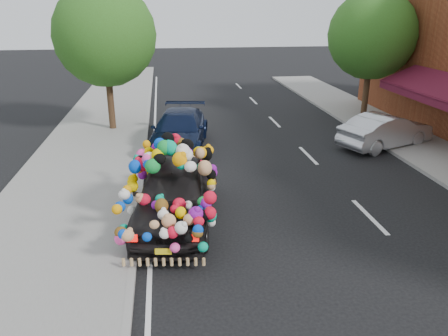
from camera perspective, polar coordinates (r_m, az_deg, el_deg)
name	(u,v)px	position (r m, az deg, el deg)	size (l,w,h in m)	color
ground	(232,226)	(10.94, 1.12, -7.55)	(100.00, 100.00, 0.00)	black
sidewalk	(52,235)	(11.15, -21.52, -8.19)	(4.00, 60.00, 0.12)	gray
kerb	(136,230)	(10.83, -11.38, -7.90)	(0.15, 60.00, 0.13)	gray
lane_markings	(369,216)	(11.99, 18.46, -6.02)	(6.00, 50.00, 0.01)	silver
tree_near_sidewalk	(105,35)	(19.21, -15.33, 16.40)	(4.20, 4.20, 6.13)	#332114
tree_far_b	(372,35)	(21.79, 18.80, 16.10)	(4.00, 4.00, 5.90)	#332114
plush_art_car	(173,180)	(10.78, -6.66, -1.59)	(2.75, 4.92, 2.18)	black
navy_sedan	(179,131)	(16.68, -5.90, 4.88)	(1.96, 4.82, 1.40)	black
silver_hatchback	(386,131)	(17.89, 20.38, 4.59)	(1.37, 3.94, 1.30)	#B3B4BA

